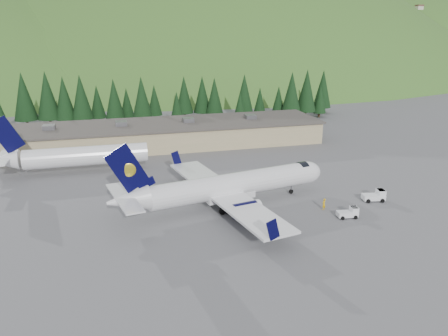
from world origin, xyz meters
TOP-DOWN VIEW (x-y plane):
  - ground at (0.00, 0.00)m, footprint 600.00×600.00m
  - airliner at (-1.00, -0.20)m, footprint 34.71×32.78m
  - second_airliner at (-24.92, 22.00)m, footprint 27.50×11.00m
  - baggage_tug_a at (14.54, -8.70)m, footprint 3.04×2.04m
  - baggage_tug_b at (21.77, -4.15)m, footprint 3.61×2.53m
  - terminal_building at (-5.01, 38.00)m, footprint 71.00×17.00m
  - ramp_worker at (12.32, -5.30)m, footprint 0.76×0.68m
  - tree_line at (-8.85, 62.23)m, footprint 114.06×16.62m
  - hills at (53.34, 207.38)m, footprint 614.00×330.00m

SIDE VIEW (x-z plane):
  - hills at x=53.34m, z-range -232.80..67.20m
  - ground at x=0.00m, z-range 0.00..0.00m
  - baggage_tug_a at x=14.54m, z-range -0.08..1.46m
  - baggage_tug_b at x=21.77m, z-range -0.09..1.70m
  - ramp_worker at x=12.32m, z-range 0.00..1.76m
  - terminal_building at x=-5.01m, z-range -0.43..5.67m
  - airliner at x=-1.00m, z-range -2.70..8.86m
  - second_airliner at x=-24.92m, z-range -1.70..8.35m
  - tree_line at x=-8.85m, z-range 0.50..14.18m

